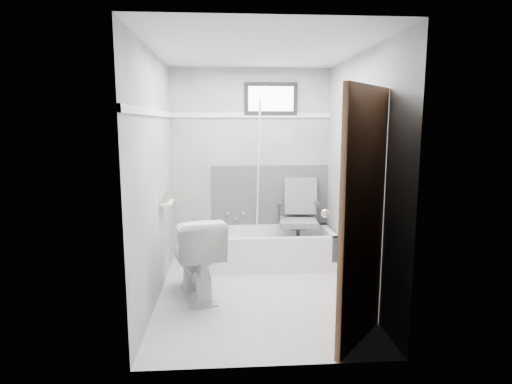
{
  "coord_description": "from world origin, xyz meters",
  "views": [
    {
      "loc": [
        -0.31,
        -4.11,
        1.73
      ],
      "look_at": [
        0.0,
        0.35,
        1.0
      ],
      "focal_mm": 30.0,
      "sensor_mm": 36.0,
      "label": 1
    }
  ],
  "objects": [
    {
      "name": "wall_back",
      "position": [
        0.0,
        1.3,
        1.2
      ],
      "size": [
        2.0,
        0.02,
        2.4
      ],
      "primitive_type": "cube",
      "color": "slate",
      "rests_on": "floor"
    },
    {
      "name": "wall_right",
      "position": [
        1.0,
        0.0,
        1.2
      ],
      "size": [
        0.02,
        2.6,
        2.4
      ],
      "primitive_type": "cube",
      "color": "slate",
      "rests_on": "floor"
    },
    {
      "name": "pole",
      "position": [
        0.08,
        1.06,
        1.05
      ],
      "size": [
        0.02,
        0.57,
        1.88
      ],
      "primitive_type": "cylinder",
      "rotation": [
        0.29,
        0.0,
        0.0
      ],
      "color": "white",
      "rests_on": "bathtub"
    },
    {
      "name": "floor",
      "position": [
        0.0,
        0.0,
        0.0
      ],
      "size": [
        2.6,
        2.6,
        0.0
      ],
      "primitive_type": "plane",
      "color": "silver",
      "rests_on": "ground"
    },
    {
      "name": "soap_bottle_a",
      "position": [
        -0.94,
        0.25,
        0.97
      ],
      "size": [
        0.05,
        0.05,
        0.12
      ],
      "primitive_type": "imported",
      "rotation": [
        0.0,
        0.0,
        0.01
      ],
      "color": "tan",
      "rests_on": "shelf"
    },
    {
      "name": "bathtub",
      "position": [
        0.23,
        0.93,
        0.21
      ],
      "size": [
        1.5,
        0.7,
        0.42
      ],
      "primitive_type": null,
      "color": "white",
      "rests_on": "floor"
    },
    {
      "name": "ceiling",
      "position": [
        0.0,
        0.0,
        2.4
      ],
      "size": [
        2.6,
        2.6,
        0.0
      ],
      "primitive_type": "plane",
      "rotation": [
        3.14,
        0.0,
        0.0
      ],
      "color": "silver",
      "rests_on": "floor"
    },
    {
      "name": "wall_front",
      "position": [
        0.0,
        -1.3,
        1.2
      ],
      "size": [
        2.0,
        0.02,
        2.4
      ],
      "primitive_type": "cube",
      "color": "slate",
      "rests_on": "floor"
    },
    {
      "name": "trim_left",
      "position": [
        -0.99,
        0.0,
        1.82
      ],
      "size": [
        0.02,
        2.6,
        0.06
      ],
      "primitive_type": "cube",
      "color": "white",
      "rests_on": "wall_left"
    },
    {
      "name": "shelf",
      "position": [
        -0.93,
        0.33,
        0.9
      ],
      "size": [
        0.1,
        0.32,
        0.02
      ],
      "primitive_type": "cube",
      "color": "white",
      "rests_on": "wall_left"
    },
    {
      "name": "wall_left",
      "position": [
        -1.0,
        0.0,
        1.2
      ],
      "size": [
        0.02,
        2.6,
        2.4
      ],
      "primitive_type": "cube",
      "color": "slate",
      "rests_on": "floor"
    },
    {
      "name": "trim_back",
      "position": [
        0.0,
        1.29,
        1.82
      ],
      "size": [
        2.0,
        0.02,
        0.06
      ],
      "primitive_type": "cube",
      "color": "white",
      "rests_on": "wall_back"
    },
    {
      "name": "door",
      "position": [
        0.98,
        -1.28,
        1.0
      ],
      "size": [
        0.78,
        0.78,
        2.0
      ],
      "primitive_type": null,
      "color": "#51391E",
      "rests_on": "floor"
    },
    {
      "name": "office_chair",
      "position": [
        0.56,
        0.98,
        0.58
      ],
      "size": [
        0.57,
        0.57,
        0.93
      ],
      "primitive_type": null,
      "rotation": [
        0.0,
        0.0,
        -0.08
      ],
      "color": "slate",
      "rests_on": "bathtub"
    },
    {
      "name": "faucet",
      "position": [
        -0.2,
        1.27,
        0.55
      ],
      "size": [
        0.26,
        0.1,
        0.16
      ],
      "primitive_type": null,
      "color": "silver",
      "rests_on": "wall_back"
    },
    {
      "name": "backerboard",
      "position": [
        0.25,
        1.29,
        0.8
      ],
      "size": [
        1.5,
        0.02,
        0.78
      ],
      "primitive_type": "cube",
      "color": "#4C4C4F",
      "rests_on": "wall_back"
    },
    {
      "name": "window",
      "position": [
        0.25,
        1.29,
        2.02
      ],
      "size": [
        0.66,
        0.04,
        0.4
      ],
      "primitive_type": null,
      "color": "black",
      "rests_on": "wall_back"
    },
    {
      "name": "toilet",
      "position": [
        -0.62,
        0.02,
        0.41
      ],
      "size": [
        0.67,
        0.92,
        0.81
      ],
      "primitive_type": "imported",
      "rotation": [
        0.0,
        0.0,
        3.41
      ],
      "color": "white",
      "rests_on": "floor"
    },
    {
      "name": "soap_bottle_b",
      "position": [
        -0.94,
        0.39,
        0.96
      ],
      "size": [
        0.09,
        0.09,
        0.08
      ],
      "primitive_type": "imported",
      "rotation": [
        0.0,
        0.0,
        0.85
      ],
      "color": "slate",
      "rests_on": "shelf"
    }
  ]
}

